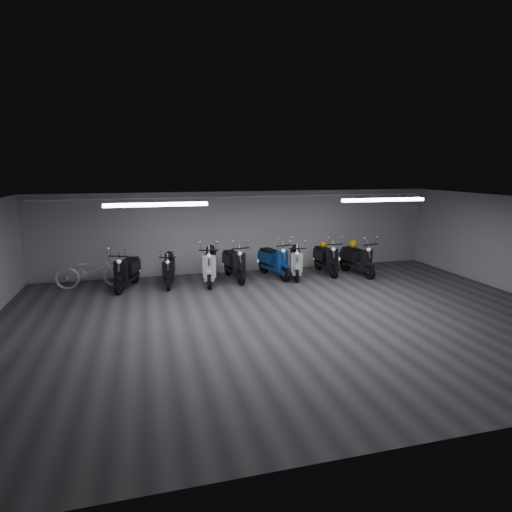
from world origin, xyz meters
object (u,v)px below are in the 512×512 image
object	(u,v)px
scooter_0	(127,266)
scooter_4	(274,256)
scooter_1	(169,266)
helmet_1	(169,255)
scooter_7	(326,254)
helmet_0	(323,244)
scooter_3	(234,258)
helmet_3	(353,244)
scooter_8	(358,254)
scooter_2	(210,260)
scooter_6	(296,258)
bicycle	(91,267)
helmet_4	(296,248)
helmet_2	(211,249)

from	to	relation	value
scooter_0	scooter_4	size ratio (longest dim) A/B	0.96
scooter_1	helmet_1	bearing A→B (deg)	90.00
scooter_7	helmet_1	world-z (taller)	scooter_7
helmet_0	scooter_3	bearing A→B (deg)	-175.83
scooter_1	helmet_3	xyz separation A→B (m)	(6.21, -0.01, 0.40)
scooter_7	scooter_1	bearing A→B (deg)	-179.15
helmet_0	helmet_3	size ratio (longest dim) A/B	0.79
scooter_8	helmet_3	world-z (taller)	scooter_8
scooter_7	helmet_3	xyz separation A→B (m)	(0.92, -0.13, 0.33)
scooter_3	scooter_2	bearing A→B (deg)	-173.18
scooter_0	scooter_2	xyz separation A→B (m)	(2.52, -0.03, 0.04)
scooter_7	helmet_1	distance (m)	5.27
scooter_6	helmet_1	world-z (taller)	scooter_6
scooter_2	scooter_4	xyz separation A→B (m)	(2.16, 0.22, -0.01)
scooter_2	bicycle	world-z (taller)	scooter_2
scooter_1	helmet_1	world-z (taller)	scooter_1
bicycle	helmet_0	distance (m)	7.60
scooter_6	helmet_0	size ratio (longest dim) A/B	8.02
helmet_3	bicycle	bearing A→B (deg)	177.54
scooter_1	helmet_0	distance (m)	5.31
scooter_1	scooter_7	distance (m)	5.29
scooter_1	scooter_6	distance (m)	4.12
helmet_4	scooter_6	bearing A→B (deg)	-106.27
scooter_1	scooter_7	xyz separation A→B (m)	(5.29, 0.12, 0.08)
scooter_3	helmet_2	distance (m)	0.82
scooter_0	helmet_3	distance (m)	7.46
scooter_6	scooter_7	distance (m)	1.19
scooter_3	scooter_7	size ratio (longest dim) A/B	1.02
helmet_3	helmet_4	world-z (taller)	helmet_3
scooter_1	scooter_3	size ratio (longest dim) A/B	0.88
scooter_4	bicycle	xyz separation A→B (m)	(-5.74, 0.18, -0.07)
scooter_7	helmet_0	size ratio (longest dim) A/B	8.31
helmet_4	scooter_1	bearing A→B (deg)	-177.69
scooter_0	scooter_1	world-z (taller)	scooter_0
helmet_3	scooter_0	bearing A→B (deg)	-179.91
helmet_1	scooter_2	bearing A→B (deg)	-12.73
scooter_7	bicycle	bearing A→B (deg)	177.75
helmet_2	helmet_0	bearing A→B (deg)	2.40
scooter_0	scooter_6	distance (m)	5.36
scooter_1	helmet_0	size ratio (longest dim) A/B	7.38
scooter_1	scooter_3	world-z (taller)	scooter_3
scooter_3	scooter_8	xyz separation A→B (m)	(4.18, -0.42, -0.00)
scooter_6	helmet_3	bearing A→B (deg)	18.12
helmet_3	scooter_3	bearing A→B (deg)	177.77
scooter_1	scooter_8	distance (m)	6.27
scooter_4	scooter_8	bearing A→B (deg)	-23.95
bicycle	helmet_2	size ratio (longest dim) A/B	7.42
bicycle	scooter_0	bearing A→B (deg)	-111.07
scooter_8	scooter_2	bearing A→B (deg)	167.55
scooter_2	helmet_3	bearing A→B (deg)	12.41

